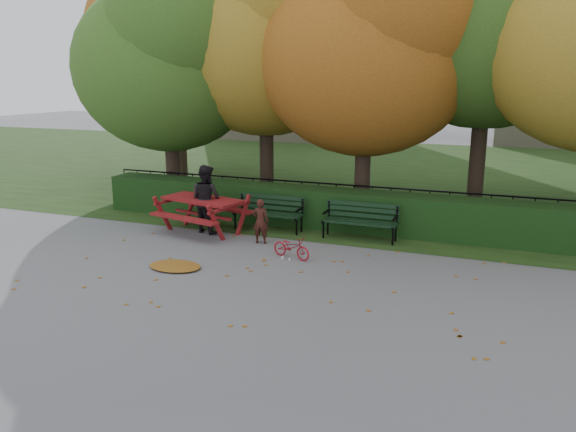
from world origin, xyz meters
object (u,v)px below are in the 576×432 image
(tree_a, at_px, (172,53))
(tree_b, at_px, (273,22))
(child, at_px, (261,221))
(adult, at_px, (206,199))
(bicycle, at_px, (292,247))
(tree_f, at_px, (180,25))
(tree_c, at_px, (377,38))
(bench_left, at_px, (269,210))
(bench_right, at_px, (361,218))
(picnic_table, at_px, (202,206))

(tree_a, height_order, tree_b, tree_b)
(child, xyz_separation_m, adult, (-1.67, 0.42, 0.33))
(tree_a, distance_m, bicycle, 7.82)
(tree_f, bearing_deg, tree_c, -22.35)
(tree_f, bearing_deg, tree_b, -27.99)
(bench_left, bearing_deg, bicycle, -55.58)
(adult, bearing_deg, bench_left, -133.68)
(tree_b, bearing_deg, bicycle, -63.48)
(tree_c, xyz_separation_m, bench_left, (-2.13, -2.26, -4.30))
(bench_right, bearing_deg, tree_b, 139.33)
(tree_b, height_order, adult, tree_b)
(adult, bearing_deg, tree_b, -77.33)
(tree_c, bearing_deg, picnic_table, -139.21)
(tree_c, height_order, picnic_table, tree_c)
(picnic_table, bearing_deg, adult, 42.24)
(tree_c, relative_size, tree_f, 0.87)
(tree_a, height_order, bench_right, tree_a)
(tree_c, bearing_deg, tree_b, 166.55)
(bench_left, height_order, adult, adult)
(tree_f, relative_size, bicycle, 9.72)
(bench_left, relative_size, bench_right, 1.00)
(bench_left, relative_size, adult, 1.04)
(tree_c, xyz_separation_m, picnic_table, (-3.61, -3.11, -4.14))
(tree_a, distance_m, bench_right, 7.69)
(tree_f, bearing_deg, picnic_table, -55.69)
(bench_right, bearing_deg, tree_a, 163.39)
(tree_a, distance_m, adult, 5.18)
(adult, bearing_deg, tree_a, -30.67)
(tree_c, relative_size, picnic_table, 3.36)
(tree_b, height_order, tree_f, tree_f)
(tree_b, relative_size, bicycle, 9.30)
(tree_f, bearing_deg, bicycle, -46.32)
(tree_a, xyz_separation_m, bicycle, (5.27, -3.90, -4.27))
(child, bearing_deg, adult, -23.49)
(bench_left, bearing_deg, tree_c, 46.64)
(tree_c, bearing_deg, bench_right, -83.30)
(tree_a, height_order, bench_left, tree_a)
(tree_b, relative_size, child, 8.20)
(tree_b, bearing_deg, bench_left, -69.42)
(tree_b, relative_size, tree_f, 0.96)
(tree_c, relative_size, bench_left, 4.44)
(tree_b, bearing_deg, bench_right, -40.67)
(adult, bearing_deg, tree_c, -122.74)
(tree_a, relative_size, bicycle, 7.92)
(tree_a, bearing_deg, tree_b, 23.05)
(tree_f, relative_size, bench_right, 5.10)
(bench_left, xyz_separation_m, bench_right, (2.40, 0.00, 0.00))
(tree_c, distance_m, adult, 6.12)
(tree_a, bearing_deg, bicycle, -36.46)
(bench_left, bearing_deg, adult, -149.90)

